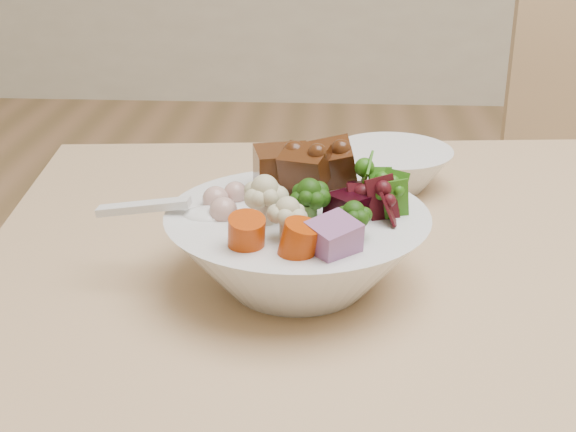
{
  "coord_description": "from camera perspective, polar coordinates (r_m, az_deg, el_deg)",
  "views": [
    {
      "loc": [
        -0.62,
        -0.61,
        0.98
      ],
      "look_at": [
        -0.65,
        -0.03,
        0.73
      ],
      "focal_mm": 50.0,
      "sensor_mm": 36.0,
      "label": 1
    }
  ],
  "objects": [
    {
      "name": "food_bowl",
      "position": [
        0.65,
        0.82,
        -1.94
      ],
      "size": [
        0.21,
        0.21,
        0.12
      ],
      "color": "white",
      "rests_on": "dining_table"
    },
    {
      "name": "soup_spoon",
      "position": [
        0.65,
        -6.95,
        0.15
      ],
      "size": [
        0.11,
        0.04,
        0.02
      ],
      "rotation": [
        0.0,
        0.0,
        -0.07
      ],
      "color": "white",
      "rests_on": "food_bowl"
    },
    {
      "name": "side_bowl",
      "position": [
        0.87,
        7.41,
        3.38
      ],
      "size": [
        0.13,
        0.13,
        0.04
      ],
      "primitive_type": null,
      "color": "white",
      "rests_on": "dining_table"
    }
  ]
}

